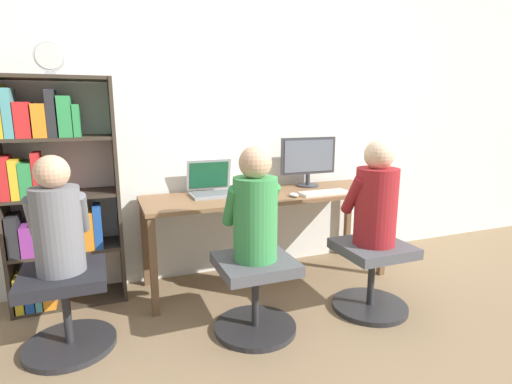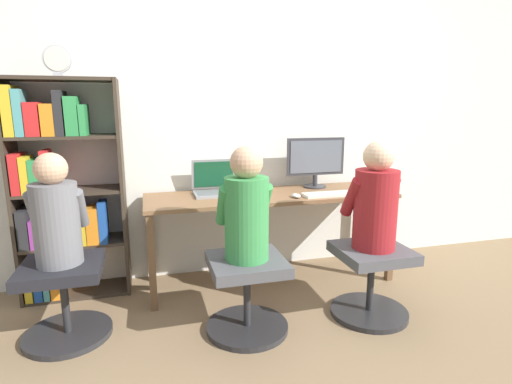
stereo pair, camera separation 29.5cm
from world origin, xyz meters
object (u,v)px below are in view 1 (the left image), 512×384
object	(u,v)px
desk_clock	(49,57)
person_near_shelf	(57,220)
desktop_monitor	(308,160)
office_chair_left	(372,272)
person_at_laptop	(255,209)
bookshelf	(49,196)
keyboard	(324,193)
office_chair_side	(66,305)
office_chair_right	(255,290)
person_at_monitor	(376,198)
laptop	(212,188)

from	to	relation	value
desk_clock	person_near_shelf	bearing A→B (deg)	-89.58
desktop_monitor	office_chair_left	distance (m)	1.13
person_at_laptop	bookshelf	bearing A→B (deg)	145.32
keyboard	office_chair_side	world-z (taller)	keyboard
desktop_monitor	office_chair_right	xyz separation A→B (m)	(-0.83, -0.86, -0.70)
keyboard	desktop_monitor	bearing A→B (deg)	83.91
keyboard	person_near_shelf	xyz separation A→B (m)	(-1.91, -0.28, 0.04)
person_at_monitor	bookshelf	xyz separation A→B (m)	(-2.09, 0.88, 0.01)
office_chair_left	person_near_shelf	distance (m)	2.08
laptop	office_chair_right	bearing A→B (deg)	-86.71
keyboard	person_at_monitor	size ratio (longest dim) A/B	0.56
bookshelf	keyboard	bearing A→B (deg)	-9.45
office_chair_right	office_chair_side	bearing A→B (deg)	168.48
laptop	desk_clock	bearing A→B (deg)	-177.09
office_chair_left	bookshelf	world-z (taller)	bookshelf
office_chair_right	person_at_monitor	xyz separation A→B (m)	(0.88, -0.03, 0.54)
office_chair_right	person_at_laptop	bearing A→B (deg)	90.00
bookshelf	desk_clock	size ratio (longest dim) A/B	8.00
person_at_laptop	office_chair_side	size ratio (longest dim) A/B	1.33
office_chair_left	person_at_laptop	distance (m)	1.03
person_at_monitor	office_chair_left	bearing A→B (deg)	-90.00
desktop_monitor	bookshelf	size ratio (longest dim) A/B	0.32
person_at_monitor	desk_clock	bearing A→B (deg)	158.20
desk_clock	desktop_monitor	bearing A→B (deg)	2.54
desktop_monitor	office_chair_right	world-z (taller)	desktop_monitor
person_at_monitor	desk_clock	distance (m)	2.34
keyboard	office_chair_right	bearing A→B (deg)	-147.22
office_chair_left	person_near_shelf	bearing A→B (deg)	172.33
desktop_monitor	laptop	world-z (taller)	desktop_monitor
bookshelf	office_chair_side	size ratio (longest dim) A/B	3.05
person_at_laptop	office_chair_side	xyz separation A→B (m)	(-1.12, 0.22, -0.54)
keyboard	person_at_laptop	size ratio (longest dim) A/B	0.57
laptop	office_chair_right	xyz separation A→B (m)	(0.05, -0.82, -0.52)
person_near_shelf	bookshelf	bearing A→B (deg)	99.08
person_near_shelf	keyboard	bearing A→B (deg)	8.29
laptop	person_at_laptop	world-z (taller)	person_at_laptop
laptop	person_near_shelf	xyz separation A→B (m)	(-1.07, -0.59, 0.00)
person_at_monitor	laptop	bearing A→B (deg)	137.22
office_chair_right	office_chair_side	world-z (taller)	same
person_at_monitor	bookshelf	distance (m)	2.27
office_chair_left	person_at_monitor	world-z (taller)	person_at_monitor
desktop_monitor	laptop	distance (m)	0.90
office_chair_right	person_at_laptop	world-z (taller)	person_at_laptop
person_at_laptop	bookshelf	world-z (taller)	bookshelf
desktop_monitor	office_chair_left	xyz separation A→B (m)	(0.04, -0.89, -0.70)
office_chair_left	office_chair_side	xyz separation A→B (m)	(-1.99, 0.26, 0.00)
office_chair_left	bookshelf	distance (m)	2.34
office_chair_right	person_near_shelf	world-z (taller)	person_near_shelf
person_at_laptop	desk_clock	xyz separation A→B (m)	(-1.12, 0.76, 0.93)
desktop_monitor	person_at_laptop	bearing A→B (deg)	-134.36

